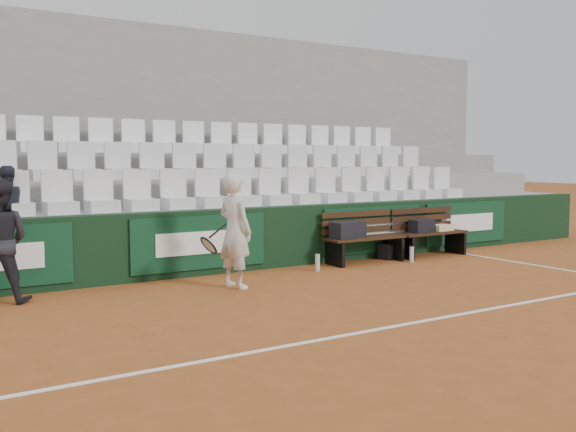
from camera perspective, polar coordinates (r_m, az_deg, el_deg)
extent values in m
plane|color=#984F22|center=(6.83, 7.48, -10.08)|extent=(80.00, 80.00, 0.00)
cube|color=white|center=(6.83, 7.48, -10.05)|extent=(18.00, 0.06, 0.01)
cube|color=black|center=(10.08, -7.16, -2.29)|extent=(18.00, 0.30, 1.00)
cube|color=#0C381E|center=(9.84, -7.80, -2.35)|extent=(2.20, 0.04, 0.82)
cube|color=#0C381E|center=(11.65, 7.61, -1.21)|extent=(2.20, 0.04, 0.82)
cube|color=#0C381E|center=(13.31, 15.58, -0.58)|extent=(2.20, 0.04, 0.82)
cube|color=gray|center=(10.65, -8.58, -1.92)|extent=(18.00, 0.95, 1.00)
cube|color=gray|center=(11.50, -10.50, -0.31)|extent=(18.00, 0.95, 1.45)
cube|color=gray|center=(12.36, -12.14, 1.08)|extent=(18.00, 0.95, 1.90)
cube|color=gray|center=(12.93, -13.20, 6.77)|extent=(18.00, 0.30, 4.40)
cube|color=silver|center=(10.42, -8.25, 2.44)|extent=(11.90, 0.44, 0.63)
cube|color=silver|center=(11.29, -10.25, 4.89)|extent=(11.90, 0.44, 0.63)
cube|color=white|center=(12.18, -11.97, 6.98)|extent=(11.90, 0.44, 0.63)
cube|color=#362010|center=(11.17, 6.87, -3.00)|extent=(1.50, 0.56, 0.45)
cube|color=black|center=(12.16, 12.55, -2.43)|extent=(1.50, 0.56, 0.45)
cube|color=black|center=(10.93, 5.35, -1.23)|extent=(0.69, 0.39, 0.28)
cube|color=black|center=(12.02, 11.82, -0.86)|extent=(0.52, 0.29, 0.23)
cube|color=beige|center=(12.36, 13.44, -1.02)|extent=(0.41, 0.31, 0.11)
cube|color=black|center=(11.73, 9.07, -3.10)|extent=(0.49, 0.36, 0.26)
cylinder|color=silver|center=(10.28, 2.63, -4.16)|extent=(0.08, 0.08, 0.27)
cylinder|color=silver|center=(11.39, 10.93, -3.36)|extent=(0.07, 0.07, 0.27)
imported|color=silver|center=(8.89, -4.75, -1.32)|extent=(0.51, 0.66, 1.59)
torus|color=black|center=(8.74, -7.07, -2.61)|extent=(0.19, 0.30, 0.26)
cylinder|color=black|center=(8.77, -6.30, -1.34)|extent=(0.26, 0.03, 0.20)
imported|color=#1F242F|center=(9.67, -23.88, 3.39)|extent=(0.68, 0.61, 1.15)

